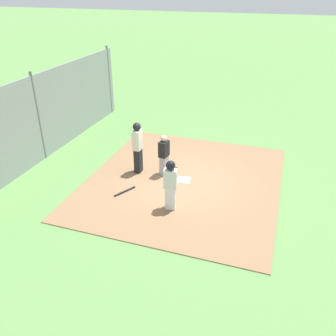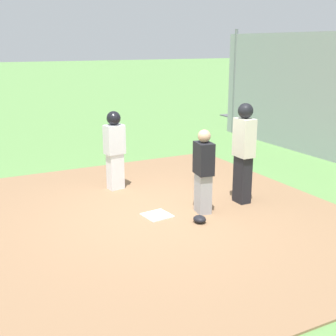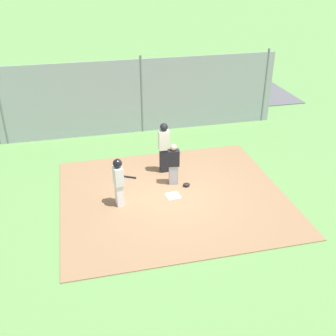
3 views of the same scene
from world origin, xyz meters
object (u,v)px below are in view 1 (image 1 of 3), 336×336
baseball_bat (125,191)px  home_plate (184,180)px  runner (170,182)px  catcher (164,155)px  parked_car_green (20,109)px  umpire (138,146)px  catcher_mask (175,169)px

baseball_bat → home_plate: bearing=158.4°
home_plate → baseball_bat: size_ratio=0.54×
home_plate → runner: (1.75, 0.09, 0.90)m
catcher → baseball_bat: catcher is taller
home_plate → baseball_bat: 2.10m
runner → parked_car_green: 10.56m
umpire → baseball_bat: size_ratio=2.27×
runner → parked_car_green: bearing=53.7°
catcher → baseball_bat: size_ratio=1.81×
catcher → runner: 2.15m
baseball_bat → catcher: bearing=-179.1°
parked_car_green → umpire: bearing=-109.8°
umpire → baseball_bat: bearing=-85.2°
runner → baseball_bat: (-0.40, -1.69, -0.88)m
catcher_mask → parked_car_green: size_ratio=0.06×
home_plate → umpire: (-0.09, -1.72, 0.98)m
baseball_bat → umpire: bearing=-147.1°
umpire → parked_car_green: 8.14m
umpire → parked_car_green: (-3.06, -7.53, -0.41)m
catcher → parked_car_green: (-2.95, -8.46, -0.18)m
umpire → catcher_mask: 1.62m
umpire → runner: size_ratio=1.16×
parked_car_green → baseball_bat: bearing=-118.2°
runner → catcher_mask: bearing=5.6°
baseball_bat → parked_car_green: parked_car_green is taller
runner → parked_car_green: runner is taller
umpire → parked_car_green: umpire is taller
home_plate → catcher: bearing=-104.9°
home_plate → baseball_bat: bearing=-49.8°
catcher → catcher_mask: 0.85m
runner → catcher_mask: (-2.34, -0.59, -0.85)m
baseball_bat → parked_car_green: bearing=-92.3°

